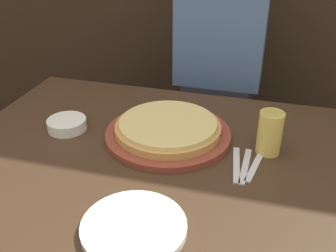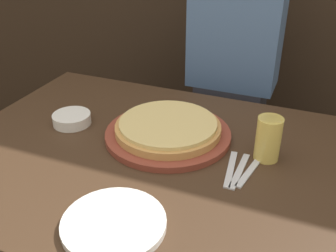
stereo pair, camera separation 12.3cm
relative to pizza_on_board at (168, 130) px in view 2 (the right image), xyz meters
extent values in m
cube|color=#3D2819|center=(-0.02, -0.11, -0.40)|extent=(1.21, 0.93, 0.76)
cylinder|color=brown|center=(0.00, 0.00, -0.01)|extent=(0.40, 0.40, 0.02)
cylinder|color=tan|center=(0.00, 0.00, 0.01)|extent=(0.33, 0.33, 0.02)
cylinder|color=#E0C175|center=(0.00, 0.00, 0.03)|extent=(0.31, 0.31, 0.01)
cylinder|color=#E5C65B|center=(0.31, 0.00, 0.04)|extent=(0.07, 0.07, 0.13)
cylinder|color=white|center=(0.31, 0.00, 0.10)|extent=(0.07, 0.07, 0.02)
cylinder|color=white|center=(0.04, -0.42, -0.02)|extent=(0.24, 0.24, 0.02)
cylinder|color=white|center=(-0.33, -0.04, -0.01)|extent=(0.13, 0.13, 0.04)
cube|color=silver|center=(0.23, -0.10, -0.02)|extent=(0.04, 0.18, 0.00)
cube|color=silver|center=(0.26, -0.10, -0.02)|extent=(0.02, 0.18, 0.00)
cube|color=silver|center=(0.28, -0.10, -0.02)|extent=(0.04, 0.15, 0.00)
cube|color=#33333D|center=(0.07, 0.55, -0.41)|extent=(0.29, 0.20, 0.74)
cube|color=#4C6B99|center=(0.07, 0.55, 0.17)|extent=(0.36, 0.20, 0.42)
camera|label=1|loc=(0.29, -1.04, 0.62)|focal=42.00mm
camera|label=2|loc=(0.41, -1.00, 0.62)|focal=42.00mm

